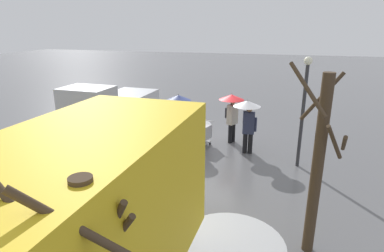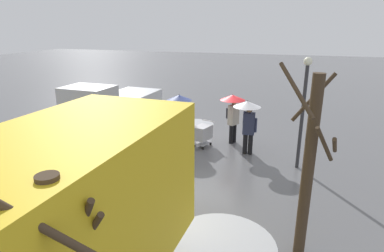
{
  "view_description": "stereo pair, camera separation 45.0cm",
  "coord_description": "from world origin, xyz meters",
  "px_view_note": "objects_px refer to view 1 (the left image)",
  "views": [
    {
      "loc": [
        -2.76,
        12.81,
        4.84
      ],
      "look_at": [
        0.47,
        1.27,
        1.05
      ],
      "focal_mm": 30.02,
      "sensor_mm": 36.0,
      "label": 1
    },
    {
      "loc": [
        -3.2,
        12.68,
        4.84
      ],
      "look_at": [
        0.47,
        1.27,
        1.05
      ],
      "focal_mm": 30.02,
      "sensor_mm": 36.0,
      "label": 2
    }
  ],
  "objects_px": {
    "bare_tree_near": "(318,163)",
    "pedestrian_black_side": "(248,115)",
    "pedestrian_pink_side": "(232,107)",
    "pedestrian_white_side": "(177,108)",
    "street_lamp": "(304,101)",
    "shopping_cart_vendor": "(202,133)",
    "hand_dolly_boxes": "(184,123)",
    "cargo_van_parked_right": "(112,113)"
  },
  "relations": [
    {
      "from": "pedestrian_black_side",
      "to": "bare_tree_near",
      "type": "distance_m",
      "value": 5.78
    },
    {
      "from": "bare_tree_near",
      "to": "street_lamp",
      "type": "distance_m",
      "value": 4.67
    },
    {
      "from": "cargo_van_parked_right",
      "to": "pedestrian_black_side",
      "type": "distance_m",
      "value": 5.85
    },
    {
      "from": "hand_dolly_boxes",
      "to": "bare_tree_near",
      "type": "height_order",
      "value": "bare_tree_near"
    },
    {
      "from": "hand_dolly_boxes",
      "to": "pedestrian_white_side",
      "type": "bearing_deg",
      "value": 2.57
    },
    {
      "from": "pedestrian_pink_side",
      "to": "pedestrian_white_side",
      "type": "xyz_separation_m",
      "value": [
        2.13,
        0.76,
        0.01
      ]
    },
    {
      "from": "bare_tree_near",
      "to": "pedestrian_black_side",
      "type": "bearing_deg",
      "value": -69.66
    },
    {
      "from": "street_lamp",
      "to": "cargo_van_parked_right",
      "type": "bearing_deg",
      "value": -5.97
    },
    {
      "from": "street_lamp",
      "to": "hand_dolly_boxes",
      "type": "bearing_deg",
      "value": -12.19
    },
    {
      "from": "cargo_van_parked_right",
      "to": "street_lamp",
      "type": "xyz_separation_m",
      "value": [
        -7.76,
        0.81,
        1.19
      ]
    },
    {
      "from": "pedestrian_white_side",
      "to": "bare_tree_near",
      "type": "distance_m",
      "value": 7.49
    },
    {
      "from": "shopping_cart_vendor",
      "to": "street_lamp",
      "type": "bearing_deg",
      "value": 165.29
    },
    {
      "from": "pedestrian_white_side",
      "to": "shopping_cart_vendor",
      "type": "bearing_deg",
      "value": -179.12
    },
    {
      "from": "pedestrian_black_side",
      "to": "street_lamp",
      "type": "distance_m",
      "value": 2.21
    },
    {
      "from": "hand_dolly_boxes",
      "to": "street_lamp",
      "type": "xyz_separation_m",
      "value": [
        -4.56,
        0.99,
        1.45
      ]
    },
    {
      "from": "pedestrian_pink_side",
      "to": "pedestrian_white_side",
      "type": "bearing_deg",
      "value": 19.69
    },
    {
      "from": "hand_dolly_boxes",
      "to": "street_lamp",
      "type": "distance_m",
      "value": 4.89
    },
    {
      "from": "pedestrian_black_side",
      "to": "bare_tree_near",
      "type": "relative_size",
      "value": 0.52
    },
    {
      "from": "cargo_van_parked_right",
      "to": "shopping_cart_vendor",
      "type": "xyz_separation_m",
      "value": [
        -3.99,
        -0.18,
        -0.61
      ]
    },
    {
      "from": "pedestrian_white_side",
      "to": "street_lamp",
      "type": "height_order",
      "value": "street_lamp"
    },
    {
      "from": "shopping_cart_vendor",
      "to": "pedestrian_white_side",
      "type": "height_order",
      "value": "pedestrian_white_side"
    },
    {
      "from": "pedestrian_white_side",
      "to": "street_lamp",
      "type": "relative_size",
      "value": 0.56
    },
    {
      "from": "street_lamp",
      "to": "pedestrian_pink_side",
      "type": "bearing_deg",
      "value": -32.8
    },
    {
      "from": "pedestrian_pink_side",
      "to": "pedestrian_white_side",
      "type": "relative_size",
      "value": 1.0
    },
    {
      "from": "shopping_cart_vendor",
      "to": "bare_tree_near",
      "type": "bearing_deg",
      "value": 124.24
    },
    {
      "from": "hand_dolly_boxes",
      "to": "bare_tree_near",
      "type": "relative_size",
      "value": 0.4
    },
    {
      "from": "cargo_van_parked_right",
      "to": "pedestrian_white_side",
      "type": "xyz_separation_m",
      "value": [
        -2.93,
        -0.16,
        0.41
      ]
    },
    {
      "from": "cargo_van_parked_right",
      "to": "street_lamp",
      "type": "height_order",
      "value": "street_lamp"
    },
    {
      "from": "hand_dolly_boxes",
      "to": "pedestrian_white_side",
      "type": "xyz_separation_m",
      "value": [
        0.27,
        0.01,
        0.67
      ]
    },
    {
      "from": "hand_dolly_boxes",
      "to": "pedestrian_black_side",
      "type": "relative_size",
      "value": 0.77
    },
    {
      "from": "pedestrian_black_side",
      "to": "street_lamp",
      "type": "bearing_deg",
      "value": 159.15
    },
    {
      "from": "pedestrian_black_side",
      "to": "street_lamp",
      "type": "height_order",
      "value": "street_lamp"
    },
    {
      "from": "street_lamp",
      "to": "shopping_cart_vendor",
      "type": "bearing_deg",
      "value": -14.71
    },
    {
      "from": "shopping_cart_vendor",
      "to": "hand_dolly_boxes",
      "type": "bearing_deg",
      "value": 0.31
    },
    {
      "from": "pedestrian_white_side",
      "to": "pedestrian_pink_side",
      "type": "bearing_deg",
      "value": -160.31
    },
    {
      "from": "cargo_van_parked_right",
      "to": "hand_dolly_boxes",
      "type": "height_order",
      "value": "cargo_van_parked_right"
    },
    {
      "from": "shopping_cart_vendor",
      "to": "street_lamp",
      "type": "relative_size",
      "value": 0.26
    },
    {
      "from": "shopping_cart_vendor",
      "to": "hand_dolly_boxes",
      "type": "xyz_separation_m",
      "value": [
        0.79,
        0.0,
        0.35
      ]
    },
    {
      "from": "bare_tree_near",
      "to": "pedestrian_white_side",
      "type": "bearing_deg",
      "value": -48.96
    },
    {
      "from": "shopping_cart_vendor",
      "to": "pedestrian_white_side",
      "type": "bearing_deg",
      "value": 0.88
    },
    {
      "from": "bare_tree_near",
      "to": "street_lamp",
      "type": "relative_size",
      "value": 1.08
    },
    {
      "from": "cargo_van_parked_right",
      "to": "pedestrian_black_side",
      "type": "bearing_deg",
      "value": 179.23
    }
  ]
}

